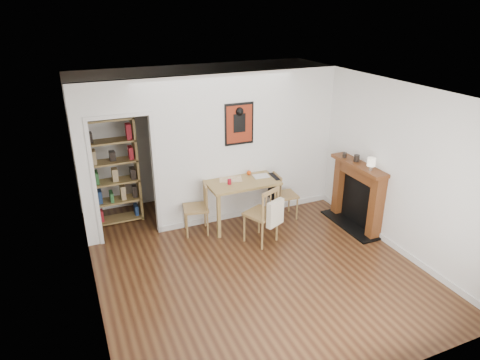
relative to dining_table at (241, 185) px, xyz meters
name	(u,v)px	position (x,y,z in m)	size (l,w,h in m)	color
ground	(249,258)	(-0.34, -1.10, -0.73)	(5.20, 5.20, 0.00)	#53331B
room_shell	(223,152)	(-0.24, 0.24, 0.57)	(5.20, 5.20, 5.20)	silver
dining_table	(241,185)	(0.00, 0.00, 0.00)	(1.21, 0.77, 0.83)	olive
chair_left	(196,209)	(-0.83, 0.00, -0.28)	(0.53, 0.53, 0.89)	olive
chair_right	(284,195)	(0.80, -0.10, -0.28)	(0.52, 0.46, 0.86)	olive
chair_front	(262,214)	(0.05, -0.71, -0.23)	(0.65, 0.67, 0.98)	olive
bookshelf	(114,172)	(-1.97, 0.95, 0.22)	(0.81, 0.32, 1.92)	olive
fireplace	(358,193)	(1.82, -0.85, -0.11)	(0.45, 1.25, 1.16)	brown
red_glass	(229,182)	(-0.25, -0.08, 0.14)	(0.07, 0.07, 0.09)	maroon
orange_fruit	(249,173)	(0.22, 0.17, 0.14)	(0.08, 0.08, 0.08)	#DB440B
placemat	(231,179)	(-0.15, 0.11, 0.10)	(0.39, 0.29, 0.00)	beige
notebook	(261,176)	(0.39, 0.01, 0.11)	(0.27, 0.20, 0.01)	silver
mantel_lamp	(371,163)	(1.75, -1.17, 0.56)	(0.13, 0.13, 0.21)	silver
ceramic_jar_a	(357,158)	(1.80, -0.75, 0.49)	(0.10, 0.10, 0.11)	black
ceramic_jar_b	(345,155)	(1.73, -0.51, 0.48)	(0.07, 0.07, 0.09)	black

